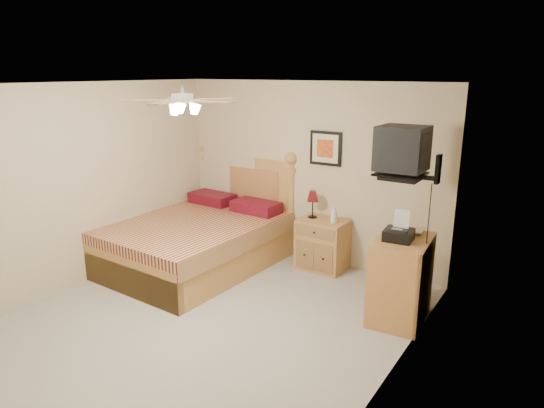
% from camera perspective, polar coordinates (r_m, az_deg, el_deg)
% --- Properties ---
extents(floor, '(4.50, 4.50, 0.00)m').
position_cam_1_polar(floor, '(5.46, -7.78, -13.46)').
color(floor, gray).
rests_on(floor, ground).
extents(ceiling, '(4.00, 4.50, 0.04)m').
position_cam_1_polar(ceiling, '(4.79, -8.88, 13.73)').
color(ceiling, white).
rests_on(ceiling, ground).
extents(wall_back, '(4.00, 0.04, 2.50)m').
position_cam_1_polar(wall_back, '(6.78, 4.28, 3.68)').
color(wall_back, '#C3B390').
rests_on(wall_back, ground).
extents(wall_left, '(0.04, 4.50, 2.50)m').
position_cam_1_polar(wall_left, '(6.45, -21.84, 1.98)').
color(wall_left, '#C3B390').
rests_on(wall_left, ground).
extents(wall_right, '(0.04, 4.50, 2.50)m').
position_cam_1_polar(wall_right, '(4.02, 13.87, -5.10)').
color(wall_right, '#C3B390').
rests_on(wall_right, ground).
extents(bed, '(1.89, 2.43, 1.53)m').
position_cam_1_polar(bed, '(6.66, -9.33, -1.02)').
color(bed, '#BF873C').
rests_on(bed, ground).
extents(nightstand, '(0.64, 0.48, 0.69)m').
position_cam_1_polar(nightstand, '(6.65, 5.97, -4.72)').
color(nightstand, '#B06F35').
rests_on(nightstand, ground).
extents(table_lamp, '(0.24, 0.24, 0.38)m').
position_cam_1_polar(table_lamp, '(6.59, 4.80, -0.03)').
color(table_lamp, '#5A1013').
rests_on(table_lamp, nightstand).
extents(lotion_bottle, '(0.11, 0.11, 0.22)m').
position_cam_1_polar(lotion_bottle, '(6.40, 7.29, -1.27)').
color(lotion_bottle, white).
rests_on(lotion_bottle, nightstand).
extents(framed_picture, '(0.46, 0.04, 0.46)m').
position_cam_1_polar(framed_picture, '(6.58, 6.33, 6.53)').
color(framed_picture, black).
rests_on(framed_picture, wall_back).
extents(dresser, '(0.61, 0.82, 0.92)m').
position_cam_1_polar(dresser, '(5.45, 14.91, -8.55)').
color(dresser, '#A26134').
rests_on(dresser, ground).
extents(fax_machine, '(0.31, 0.33, 0.30)m').
position_cam_1_polar(fax_machine, '(5.18, 14.74, -2.55)').
color(fax_machine, black).
rests_on(fax_machine, dresser).
extents(magazine_lower, '(0.26, 0.30, 0.02)m').
position_cam_1_polar(magazine_lower, '(5.53, 15.26, -2.98)').
color(magazine_lower, beige).
rests_on(magazine_lower, dresser).
extents(magazine_upper, '(0.20, 0.26, 0.02)m').
position_cam_1_polar(magazine_upper, '(5.51, 15.59, -2.83)').
color(magazine_upper, tan).
rests_on(magazine_upper, magazine_lower).
extents(wall_tv, '(0.56, 0.46, 0.58)m').
position_cam_1_polar(wall_tv, '(5.19, 16.63, 5.73)').
color(wall_tv, black).
rests_on(wall_tv, wall_right).
extents(ceiling_fan, '(1.14, 1.14, 0.28)m').
position_cam_1_polar(ceiling_fan, '(4.65, -10.48, 11.89)').
color(ceiling_fan, silver).
rests_on(ceiling_fan, ceiling).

